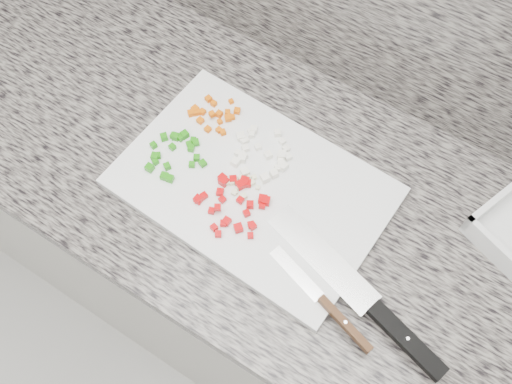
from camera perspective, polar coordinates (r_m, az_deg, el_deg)
cabinet at (r=1.53m, az=1.61°, el=-7.82°), size 3.92×0.62×0.86m
countertop at (r=1.12m, az=2.18°, el=0.13°), size 3.96×0.64×0.04m
cutting_board at (r=1.09m, az=-0.32°, el=0.58°), size 0.52×0.36×0.02m
carrot_pile at (r=1.17m, az=-4.31°, el=7.73°), size 0.10×0.10×0.02m
onion_pile at (r=1.11m, az=0.56°, el=3.72°), size 0.13×0.13×0.02m
green_pepper_pile at (r=1.13m, az=-8.21°, el=3.99°), size 0.12×0.12×0.01m
red_pepper_pile at (r=1.06m, az=-2.16°, el=-0.89°), size 0.14×0.13×0.02m
garlic_pile at (r=1.08m, az=-1.49°, el=0.68°), size 0.07×0.06×0.01m
chef_knife at (r=1.01m, az=11.94°, el=-11.51°), size 0.39×0.15×0.02m
paring_knife at (r=0.99m, az=7.62°, el=-11.67°), size 0.23×0.09×0.02m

